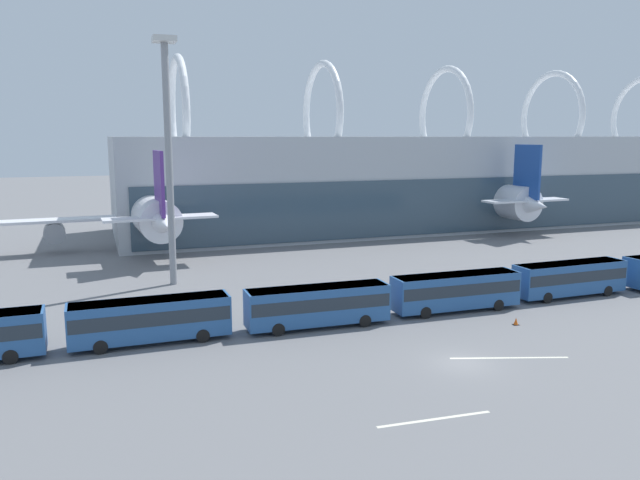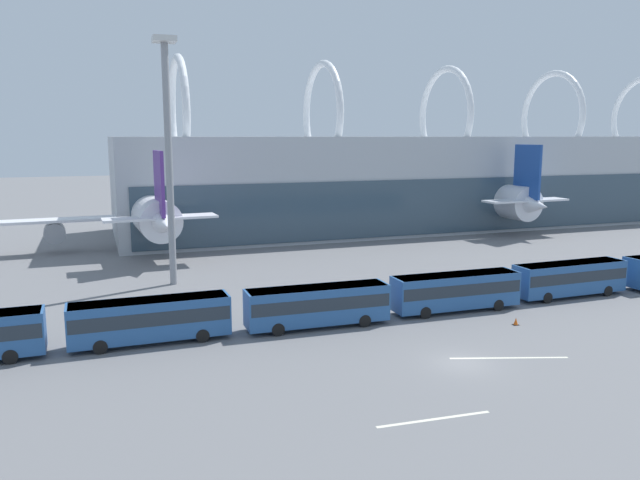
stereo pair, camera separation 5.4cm
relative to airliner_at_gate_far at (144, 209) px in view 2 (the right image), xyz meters
name	(u,v)px [view 2 (the right image)]	position (x,y,z in m)	size (l,w,h in m)	color
ground_plane	(462,363)	(16.15, -53.68, -5.09)	(440.00, 440.00, 0.00)	slate
terminal_building	(548,175)	(72.47, 5.82, 2.75)	(152.51, 25.07, 26.64)	#B2B7BC
airliner_at_gate_far	(144,209)	(0.00, 0.00, 0.00)	(41.05, 38.19, 13.38)	white
airliner_parked_remote	(465,195)	(54.06, 4.64, -0.20)	(44.09, 41.63, 13.76)	silver
shuttle_bus_1	(150,318)	(-3.01, -42.29, -3.17)	(11.49, 2.70, 3.27)	#285693
shuttle_bus_2	(318,304)	(9.78, -42.83, -3.17)	(11.54, 2.88, 3.27)	#285693
shuttle_bus_3	(456,289)	(22.57, -42.58, -3.17)	(11.52, 2.79, 3.27)	#285693
shuttle_bus_4	(570,277)	(35.36, -42.00, -3.17)	(11.51, 2.77, 3.27)	#285693
floodlight_mast	(168,143)	(0.83, -24.06, 9.24)	(2.23, 2.23, 24.49)	gray
lane_stripe_1	(434,419)	(10.09, -60.40, -5.09)	(6.64, 0.25, 0.01)	silver
lane_stripe_2	(509,358)	(19.73, -53.93, -5.09)	(8.17, 0.25, 0.01)	silver
traffic_cone_1	(516,321)	(24.96, -47.78, -4.81)	(0.48, 0.48, 0.59)	black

